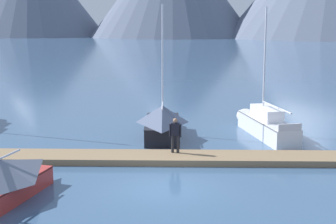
{
  "coord_description": "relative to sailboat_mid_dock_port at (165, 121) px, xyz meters",
  "views": [
    {
      "loc": [
        0.12,
        -18.94,
        6.52
      ],
      "look_at": [
        0.0,
        6.0,
        2.0
      ],
      "focal_mm": 53.33,
      "sensor_mm": 36.0,
      "label": 1
    }
  ],
  "objects": [
    {
      "name": "dock",
      "position": [
        0.19,
        -5.15,
        -0.74
      ],
      "size": [
        29.47,
        2.77,
        0.3
      ],
      "color": "#846B4C",
      "rests_on": "ground"
    },
    {
      "name": "sailboat_mid_dock_port",
      "position": [
        0.0,
        0.0,
        0.0
      ],
      "size": [
        2.13,
        6.49,
        7.51
      ],
      "color": "black",
      "rests_on": "ground"
    },
    {
      "name": "ground_plane",
      "position": [
        0.19,
        -9.15,
        -0.88
      ],
      "size": [
        700.0,
        700.0,
        0.0
      ],
      "primitive_type": "plane",
      "color": "#38567A"
    },
    {
      "name": "person_on_dock",
      "position": [
        0.66,
        -4.76,
        0.38
      ],
      "size": [
        0.58,
        0.28,
        1.69
      ],
      "color": "#232328",
      "rests_on": "dock"
    },
    {
      "name": "sailboat_mid_dock_starboard",
      "position": [
        5.89,
        0.5,
        -0.22
      ],
      "size": [
        2.64,
        7.89,
        7.36
      ],
      "color": "silver",
      "rests_on": "ground"
    }
  ]
}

